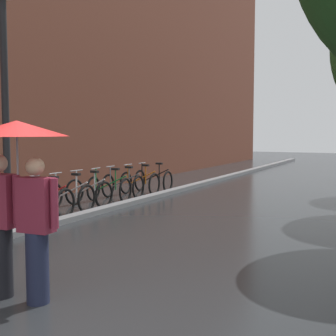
% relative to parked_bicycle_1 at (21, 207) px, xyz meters
% --- Properties ---
extents(ground_plane, '(80.00, 80.00, 0.00)m').
position_rel_parked_bicycle_1_xyz_m(ground_plane, '(3.84, -3.60, -0.38)').
color(ground_plane, '#26282B').
extents(building_facade, '(8.00, 36.00, 11.51)m').
position_rel_parked_bicycle_1_xyz_m(building_facade, '(-6.16, 6.40, 5.38)').
color(building_facade, brown).
rests_on(building_facade, ground).
extents(kerb_strip, '(0.30, 36.00, 0.12)m').
position_rel_parked_bicycle_1_xyz_m(kerb_strip, '(0.64, 6.40, -0.32)').
color(kerb_strip, slate).
rests_on(kerb_strip, ground).
extents(parked_bicycle_1, '(1.13, 0.78, 0.96)m').
position_rel_parked_bicycle_1_xyz_m(parked_bicycle_1, '(0.00, 0.00, 0.00)').
color(parked_bicycle_1, black).
rests_on(parked_bicycle_1, ground).
extents(parked_bicycle_2, '(1.10, 0.73, 0.96)m').
position_rel_parked_bicycle_1_xyz_m(parked_bicycle_2, '(-0.11, 0.93, 0.00)').
color(parked_bicycle_2, black).
rests_on(parked_bicycle_2, ground).
extents(parked_bicycle_3, '(1.09, 0.72, 0.96)m').
position_rel_parked_bicycle_1_xyz_m(parked_bicycle_3, '(-0.14, 1.76, 0.00)').
color(parked_bicycle_3, black).
rests_on(parked_bicycle_3, ground).
extents(parked_bicycle_4, '(1.13, 0.79, 0.96)m').
position_rel_parked_bicycle_1_xyz_m(parked_bicycle_4, '(-0.16, 2.56, 0.00)').
color(parked_bicycle_4, black).
rests_on(parked_bicycle_4, ground).
extents(parked_bicycle_5, '(1.14, 0.79, 0.96)m').
position_rel_parked_bicycle_1_xyz_m(parked_bicycle_5, '(-0.12, 3.45, 0.00)').
color(parked_bicycle_5, black).
rests_on(parked_bicycle_5, ground).
extents(parked_bicycle_6, '(1.12, 0.76, 0.96)m').
position_rel_parked_bicycle_1_xyz_m(parked_bicycle_6, '(-0.14, 4.19, 0.00)').
color(parked_bicycle_6, black).
rests_on(parked_bicycle_6, ground).
extents(parked_bicycle_7, '(1.09, 0.71, 0.96)m').
position_rel_parked_bicycle_1_xyz_m(parked_bicycle_7, '(-0.09, 5.08, 0.00)').
color(parked_bicycle_7, black).
rests_on(parked_bicycle_7, ground).
extents(parked_bicycle_8, '(1.11, 0.75, 0.96)m').
position_rel_parked_bicycle_1_xyz_m(parked_bicycle_8, '(-0.06, 5.91, 0.00)').
color(parked_bicycle_8, black).
rests_on(parked_bicycle_8, ground).
extents(couple_under_umbrella, '(1.18, 1.18, 2.09)m').
position_rel_parked_bicycle_1_xyz_m(couple_under_umbrella, '(3.14, -3.14, 1.05)').
color(couple_under_umbrella, black).
rests_on(couple_under_umbrella, ground).
extents(street_lamp_post, '(0.24, 0.24, 4.43)m').
position_rel_parked_bicycle_1_xyz_m(street_lamp_post, '(1.24, -1.51, 2.20)').
color(street_lamp_post, black).
rests_on(street_lamp_post, ground).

